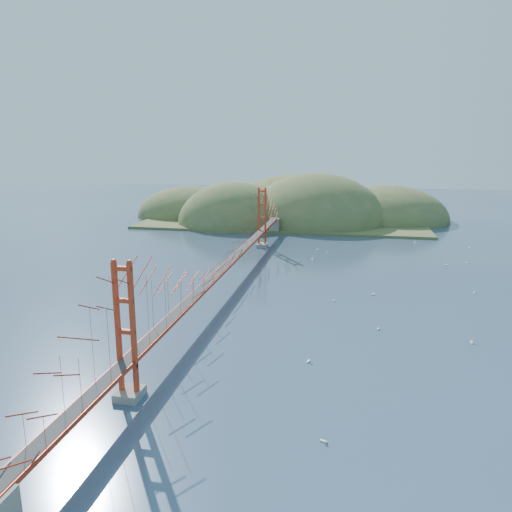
# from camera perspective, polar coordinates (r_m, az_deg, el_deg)

# --- Properties ---
(ground) EXTENTS (320.00, 320.00, 0.00)m
(ground) POSITION_cam_1_polar(r_m,az_deg,el_deg) (70.00, -3.78, -4.05)
(ground) COLOR navy
(ground) RESTS_ON ground
(bridge) EXTENTS (2.20, 94.40, 12.00)m
(bridge) POSITION_cam_1_polar(r_m,az_deg,el_deg) (68.43, -3.83, 1.61)
(bridge) COLOR gray
(bridge) RESTS_ON ground
(far_headlands) EXTENTS (84.00, 58.00, 25.00)m
(far_headlands) POSITION_cam_1_polar(r_m,az_deg,el_deg) (135.53, 4.58, 4.37)
(far_headlands) COLOR olive
(far_headlands) RESTS_ON ground
(sailboat_4) EXTENTS (0.59, 0.60, 0.67)m
(sailboat_4) POSITION_cam_1_polar(r_m,az_deg,el_deg) (75.23, 23.66, -3.81)
(sailboat_4) COLOR white
(sailboat_4) RESTS_ON ground
(sailboat_14) EXTENTS (0.69, 0.69, 0.72)m
(sailboat_14) POSITION_cam_1_polar(r_m,az_deg,el_deg) (70.08, 13.24, -4.23)
(sailboat_14) COLOR white
(sailboat_14) RESTS_ON ground
(sailboat_10) EXTENTS (0.59, 0.66, 0.75)m
(sailboat_10) POSITION_cam_1_polar(r_m,az_deg,el_deg) (48.86, 6.01, -11.77)
(sailboat_10) COLOR white
(sailboat_10) RESTS_ON ground
(sailboat_8) EXTENTS (0.68, 0.68, 0.71)m
(sailboat_8) POSITION_cam_1_polar(r_m,az_deg,el_deg) (89.85, 20.95, -0.92)
(sailboat_8) COLOR white
(sailboat_8) RESTS_ON ground
(sailboat_7) EXTENTS (0.63, 0.52, 0.72)m
(sailboat_7) POSITION_cam_1_polar(r_m,az_deg,el_deg) (106.94, 17.70, 1.49)
(sailboat_7) COLOR white
(sailboat_7) RESTS_ON ground
(sailboat_5) EXTENTS (0.50, 0.61, 0.71)m
(sailboat_5) POSITION_cam_1_polar(r_m,az_deg,el_deg) (57.36, 23.43, -8.96)
(sailboat_5) COLOR white
(sailboat_5) RESTS_ON ground
(sailboat_12) EXTENTS (0.49, 0.47, 0.56)m
(sailboat_12) POSITION_cam_1_polar(r_m,az_deg,el_deg) (94.05, 8.13, 0.43)
(sailboat_12) COLOR white
(sailboat_12) RESTS_ON ground
(sailboat_6) EXTENTS (0.56, 0.56, 0.62)m
(sailboat_6) POSITION_cam_1_polar(r_m,az_deg,el_deg) (37.61, 7.74, -20.12)
(sailboat_6) COLOR white
(sailboat_6) RESTS_ON ground
(sailboat_3) EXTENTS (0.64, 0.64, 0.68)m
(sailboat_3) POSITION_cam_1_polar(r_m,az_deg,el_deg) (96.31, 7.05, 0.77)
(sailboat_3) COLOR white
(sailboat_3) RESTS_ON ground
(sailboat_16) EXTENTS (0.70, 0.70, 0.73)m
(sailboat_16) POSITION_cam_1_polar(r_m,az_deg,el_deg) (88.42, 6.47, -0.33)
(sailboat_16) COLOR white
(sailboat_16) RESTS_ON ground
(sailboat_0) EXTENTS (0.56, 0.59, 0.66)m
(sailboat_0) POSITION_cam_1_polar(r_m,az_deg,el_deg) (57.88, 13.79, -8.03)
(sailboat_0) COLOR white
(sailboat_0) RESTS_ON ground
(sailboat_15) EXTENTS (0.49, 0.59, 0.69)m
(sailboat_15) POSITION_cam_1_polar(r_m,az_deg,el_deg) (105.95, 23.23, 0.93)
(sailboat_15) COLOR white
(sailboat_15) RESTS_ON ground
(sailboat_1) EXTENTS (0.55, 0.55, 0.57)m
(sailboat_1) POSITION_cam_1_polar(r_m,az_deg,el_deg) (66.52, 8.92, -4.99)
(sailboat_1) COLOR white
(sailboat_1) RESTS_ON ground
(sailboat_extra_1) EXTENTS (0.58, 0.58, 0.63)m
(sailboat_extra_1) POSITION_cam_1_polar(r_m,az_deg,el_deg) (92.83, 22.99, -0.67)
(sailboat_extra_1) COLOR white
(sailboat_extra_1) RESTS_ON ground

